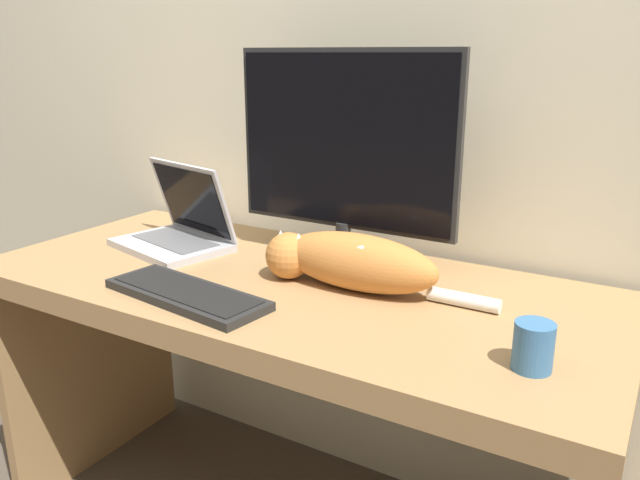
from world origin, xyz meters
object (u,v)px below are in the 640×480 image
at_px(external_keyboard, 187,294).
at_px(coffee_mug, 533,346).
at_px(monitor, 344,153).
at_px(laptop, 178,230).
at_px(cat, 348,260).

xyz_separation_m(external_keyboard, coffee_mug, (0.74, 0.06, 0.03)).
height_order(monitor, coffee_mug, monitor).
xyz_separation_m(laptop, coffee_mug, (1.03, -0.23, -0.00)).
bearing_deg(laptop, external_keyboard, -31.04).
bearing_deg(external_keyboard, coffee_mug, 12.07).
distance_m(monitor, laptop, 0.54).
bearing_deg(coffee_mug, monitor, 148.08).
height_order(laptop, coffee_mug, laptop).
relative_size(laptop, external_keyboard, 0.85).
height_order(monitor, external_keyboard, monitor).
xyz_separation_m(monitor, coffee_mug, (0.57, -0.35, -0.24)).
distance_m(laptop, coffee_mug, 1.06).
bearing_deg(monitor, laptop, -164.89).
relative_size(monitor, coffee_mug, 6.95).
xyz_separation_m(cat, coffee_mug, (0.46, -0.19, -0.02)).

